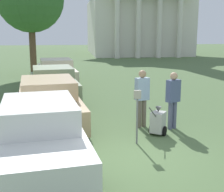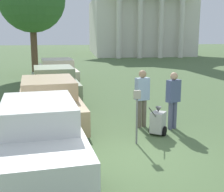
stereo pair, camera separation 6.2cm
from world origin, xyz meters
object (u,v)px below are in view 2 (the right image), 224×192
at_px(parked_car_white, 39,132).
at_px(parked_car_tan, 49,101).
at_px(parked_car_cream, 57,73).
at_px(church, 137,6).
at_px(equipment_cart, 158,122).
at_px(person_worker, 142,95).
at_px(parking_meter, 137,107).
at_px(parked_car_sage, 54,84).
at_px(person_supervisor, 173,97).

bearing_deg(parked_car_white, parked_car_tan, 82.95).
relative_size(parked_car_tan, parked_car_cream, 1.10).
xyz_separation_m(parked_car_tan, church, (9.46, 30.63, 5.43)).
height_order(parked_car_cream, equipment_cart, parked_car_cream).
bearing_deg(person_worker, parking_meter, 54.49).
xyz_separation_m(parked_car_white, equipment_cart, (3.24, 1.37, -0.30)).
distance_m(parked_car_tan, parking_meter, 3.53).
distance_m(parked_car_sage, equipment_cart, 6.15).
xyz_separation_m(parked_car_cream, parking_meter, (2.48, -9.74, 0.33)).
height_order(parked_car_cream, person_worker, person_worker).
distance_m(parking_meter, church, 34.24).
xyz_separation_m(parked_car_tan, equipment_cart, (3.24, -1.86, -0.30)).
xyz_separation_m(parked_car_white, person_supervisor, (3.85, 1.88, 0.33)).
bearing_deg(parking_meter, person_worker, 72.02).
height_order(parked_car_white, parked_car_cream, parked_car_white).
relative_size(parked_car_sage, person_worker, 2.66).
distance_m(parked_car_white, equipment_cart, 3.53).
distance_m(person_worker, equipment_cart, 1.08).
bearing_deg(parking_meter, parked_car_tan, 134.84).
relative_size(parked_car_white, church, 0.22).
xyz_separation_m(equipment_cart, church, (6.21, 32.49, 5.73)).
relative_size(parked_car_cream, person_supervisor, 2.80).
bearing_deg(equipment_cart, person_supervisor, 75.50).
bearing_deg(person_supervisor, parking_meter, 15.26).
relative_size(parked_car_cream, parking_meter, 3.38).
distance_m(parking_meter, person_supervisor, 1.78).
bearing_deg(parked_car_tan, person_worker, -26.63).
relative_size(parking_meter, person_supervisor, 0.83).
bearing_deg(parked_car_sage, parked_car_tan, -97.03).
relative_size(parked_car_sage, parking_meter, 3.28).
relative_size(parked_car_tan, church, 0.22).
distance_m(parked_car_sage, parking_meter, 6.36).
bearing_deg(parked_car_cream, parked_car_white, -97.04).
height_order(parking_meter, church, church).
bearing_deg(parked_car_cream, parking_meter, -82.77).
relative_size(person_worker, church, 0.07).
relative_size(parked_car_cream, person_worker, 2.74).
bearing_deg(person_supervisor, parked_car_white, 1.40).
bearing_deg(parking_meter, parked_car_cream, 104.27).
height_order(parked_car_sage, person_supervisor, person_supervisor).
xyz_separation_m(parked_car_white, parking_meter, (2.48, 0.73, 0.33)).
bearing_deg(parked_car_sage, parked_car_cream, 82.96).
bearing_deg(parking_meter, parked_car_sage, 112.95).
distance_m(parked_car_tan, person_supervisor, 4.09).
xyz_separation_m(parked_car_white, church, (9.46, 33.86, 5.44)).
bearing_deg(parked_car_tan, parked_car_cream, 82.96).
bearing_deg(church, parked_car_cream, -112.03).
bearing_deg(person_worker, equipment_cart, 92.69).
bearing_deg(person_worker, parked_car_cream, -87.98).
distance_m(parked_car_white, person_supervisor, 4.29).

